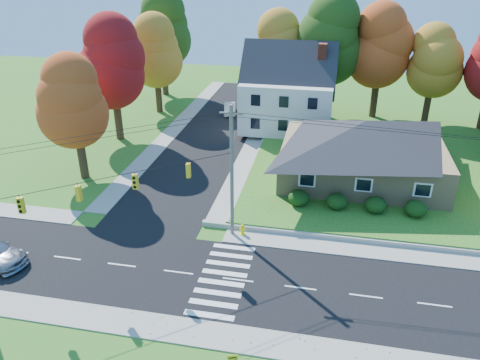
{
  "coord_description": "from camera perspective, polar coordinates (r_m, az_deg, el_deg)",
  "views": [
    {
      "loc": [
        4.86,
        -23.56,
        19.1
      ],
      "look_at": [
        -1.48,
        8.0,
        3.16
      ],
      "focal_mm": 35.0,
      "sensor_mm": 36.0,
      "label": 1
    }
  ],
  "objects": [
    {
      "name": "sidewalk_south",
      "position": [
        27.04,
        -2.48,
        -18.5
      ],
      "size": [
        90.0,
        2.0,
        0.08
      ],
      "primitive_type": "cube",
      "color": "#9C9A90",
      "rests_on": "ground"
    },
    {
      "name": "tree_lot_0",
      "position": [
        58.97,
        4.66,
        15.71
      ],
      "size": [
        6.72,
        6.72,
        12.51
      ],
      "color": "#3F2A19",
      "rests_on": "lawn"
    },
    {
      "name": "road_main",
      "position": [
        30.71,
        -0.24,
        -12.09
      ],
      "size": [
        90.0,
        8.0,
        0.02
      ],
      "primitive_type": "cube",
      "color": "black",
      "rests_on": "ground"
    },
    {
      "name": "white_car",
      "position": [
        60.79,
        -1.25,
        8.69
      ],
      "size": [
        2.13,
        4.16,
        1.31
      ],
      "primitive_type": "imported",
      "rotation": [
        0.0,
        0.0,
        0.2
      ],
      "color": "silver",
      "rests_on": "road_cross"
    },
    {
      "name": "tree_west_1",
      "position": [
        52.07,
        -15.4,
        13.65
      ],
      "size": [
        7.28,
        7.28,
        13.56
      ],
      "color": "#3F2A19",
      "rests_on": "ground"
    },
    {
      "name": "yard_sign",
      "position": [
        25.39,
        -0.92,
        -20.86
      ],
      "size": [
        0.51,
        0.2,
        0.66
      ],
      "color": "black",
      "rests_on": "ground"
    },
    {
      "name": "ranch_house",
      "position": [
        42.73,
        14.77,
        3.69
      ],
      "size": [
        14.6,
        10.6,
        5.4
      ],
      "color": "tan",
      "rests_on": "lawn"
    },
    {
      "name": "tree_west_0",
      "position": [
        43.42,
        -19.65,
        8.85
      ],
      "size": [
        6.16,
        6.16,
        11.47
      ],
      "color": "#3F2A19",
      "rests_on": "ground"
    },
    {
      "name": "tree_west_2",
      "position": [
        60.77,
        -10.31,
        15.23
      ],
      "size": [
        6.72,
        6.72,
        12.51
      ],
      "color": "#3F2A19",
      "rests_on": "ground"
    },
    {
      "name": "tree_lot_2",
      "position": [
        58.67,
        16.82,
        15.33
      ],
      "size": [
        7.28,
        7.28,
        13.56
      ],
      "color": "#3F2A19",
      "rests_on": "lawn"
    },
    {
      "name": "sidewalk_north",
      "position": [
        34.68,
        1.43,
        -7.0
      ],
      "size": [
        90.0,
        2.0,
        0.08
      ],
      "primitive_type": "cube",
      "color": "#9C9A90",
      "rests_on": "ground"
    },
    {
      "name": "colonial_house",
      "position": [
        53.78,
        5.89,
        10.55
      ],
      "size": [
        10.4,
        8.4,
        9.6
      ],
      "color": "silver",
      "rests_on": "lawn"
    },
    {
      "name": "ground",
      "position": [
        30.72,
        -0.24,
        -12.1
      ],
      "size": [
        120.0,
        120.0,
        0.0
      ],
      "primitive_type": "plane",
      "color": "#3D7923"
    },
    {
      "name": "tree_west_3",
      "position": [
        68.62,
        -9.57,
        17.63
      ],
      "size": [
        7.84,
        7.84,
        14.6
      ],
      "color": "#3F2A19",
      "rests_on": "ground"
    },
    {
      "name": "traffic_infrastructure",
      "position": [
        28.99,
        -0.01,
        -2.42
      ],
      "size": [
        38.1,
        10.66,
        10.0
      ],
      "color": "#666059",
      "rests_on": "ground"
    },
    {
      "name": "road_cross",
      "position": [
        54.65,
        -3.0,
        5.86
      ],
      "size": [
        8.0,
        44.0,
        0.02
      ],
      "primitive_type": "cube",
      "color": "black",
      "rests_on": "ground"
    },
    {
      "name": "tree_lot_3",
      "position": [
        58.77,
        22.67,
        13.16
      ],
      "size": [
        6.16,
        6.16,
        11.47
      ],
      "color": "#3F2A19",
      "rests_on": "lawn"
    },
    {
      "name": "fire_hydrant",
      "position": [
        34.82,
        0.3,
        -6.11
      ],
      "size": [
        0.5,
        0.39,
        0.88
      ],
      "color": "#FEEB00",
      "rests_on": "ground"
    },
    {
      "name": "lawn",
      "position": [
        49.06,
        19.98,
        2.08
      ],
      "size": [
        30.0,
        30.0,
        0.5
      ],
      "primitive_type": "cube",
      "color": "#3D7923",
      "rests_on": "ground"
    },
    {
      "name": "tree_lot_1",
      "position": [
        57.36,
        10.78,
        16.39
      ],
      "size": [
        7.84,
        7.84,
        14.6
      ],
      "color": "#3F2A19",
      "rests_on": "lawn"
    },
    {
      "name": "hedge_row",
      "position": [
        37.98,
        13.97,
        -2.74
      ],
      "size": [
        10.7,
        1.7,
        1.27
      ],
      "color": "#163A10",
      "rests_on": "lawn"
    }
  ]
}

